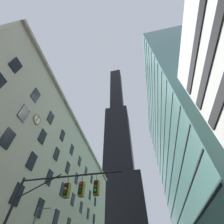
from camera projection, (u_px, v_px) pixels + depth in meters
The scene contains 4 objects.
station_building at pixel (45, 190), 31.75m from camera, with size 13.09×56.10×28.54m.
dark_skyscraper at pixel (119, 156), 113.25m from camera, with size 28.55×28.55×220.58m.
glass_office_midrise at pixel (191, 142), 45.83m from camera, with size 17.03×49.60×59.51m.
traffic_signal_mast at pixel (59, 200), 11.30m from camera, with size 8.87×0.63×7.55m.
Camera 1 is at (3.41, -7.97, 1.69)m, focal length 24.14 mm.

